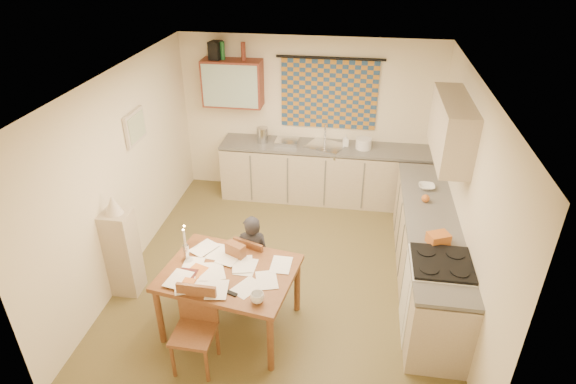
% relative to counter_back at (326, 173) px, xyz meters
% --- Properties ---
extents(floor, '(4.00, 4.50, 0.02)m').
position_rel_counter_back_xyz_m(floor, '(-0.33, -1.95, -0.46)').
color(floor, brown).
rests_on(floor, ground).
extents(ceiling, '(4.00, 4.50, 0.02)m').
position_rel_counter_back_xyz_m(ceiling, '(-0.33, -1.95, 2.06)').
color(ceiling, white).
rests_on(ceiling, floor).
extents(wall_back, '(4.00, 0.02, 2.50)m').
position_rel_counter_back_xyz_m(wall_back, '(-0.33, 0.31, 0.80)').
color(wall_back, '#F7E8C4').
rests_on(wall_back, floor).
extents(wall_front, '(4.00, 0.02, 2.50)m').
position_rel_counter_back_xyz_m(wall_front, '(-0.33, -4.21, 0.80)').
color(wall_front, '#F7E8C4').
rests_on(wall_front, floor).
extents(wall_left, '(0.02, 4.50, 2.50)m').
position_rel_counter_back_xyz_m(wall_left, '(-2.34, -1.95, 0.80)').
color(wall_left, '#F7E8C4').
rests_on(wall_left, floor).
extents(wall_right, '(0.02, 4.50, 2.50)m').
position_rel_counter_back_xyz_m(wall_right, '(1.68, -1.95, 0.80)').
color(wall_right, '#F7E8C4').
rests_on(wall_right, floor).
extents(window_blind, '(1.45, 0.03, 1.05)m').
position_rel_counter_back_xyz_m(window_blind, '(-0.03, 0.27, 1.20)').
color(window_blind, navy).
rests_on(window_blind, wall_back).
extents(curtain_rod, '(1.60, 0.04, 0.04)m').
position_rel_counter_back_xyz_m(curtain_rod, '(-0.03, 0.25, 1.75)').
color(curtain_rod, black).
rests_on(curtain_rod, wall_back).
extents(wall_cabinet, '(0.90, 0.34, 0.70)m').
position_rel_counter_back_xyz_m(wall_cabinet, '(-1.48, 0.13, 1.35)').
color(wall_cabinet, maroon).
rests_on(wall_cabinet, wall_back).
extents(wall_cabinet_glass, '(0.84, 0.02, 0.64)m').
position_rel_counter_back_xyz_m(wall_cabinet_glass, '(-1.48, -0.04, 1.35)').
color(wall_cabinet_glass, '#99B2A5').
rests_on(wall_cabinet_glass, wall_back).
extents(upper_cabinet_right, '(0.34, 1.30, 0.70)m').
position_rel_counter_back_xyz_m(upper_cabinet_right, '(1.50, -1.40, 1.40)').
color(upper_cabinet_right, tan).
rests_on(upper_cabinet_right, wall_right).
extents(framed_print, '(0.04, 0.50, 0.40)m').
position_rel_counter_back_xyz_m(framed_print, '(-2.30, -1.55, 1.25)').
color(framed_print, beige).
rests_on(framed_print, wall_left).
extents(print_canvas, '(0.01, 0.42, 0.32)m').
position_rel_counter_back_xyz_m(print_canvas, '(-2.28, -1.55, 1.25)').
color(print_canvas, silver).
rests_on(print_canvas, wall_left).
extents(counter_back, '(3.30, 0.62, 0.92)m').
position_rel_counter_back_xyz_m(counter_back, '(0.00, 0.00, 0.00)').
color(counter_back, tan).
rests_on(counter_back, floor).
extents(counter_right, '(0.62, 2.95, 0.92)m').
position_rel_counter_back_xyz_m(counter_right, '(1.37, -1.90, -0.00)').
color(counter_right, tan).
rests_on(counter_right, floor).
extents(stove, '(0.62, 0.62, 0.96)m').
position_rel_counter_back_xyz_m(stove, '(1.37, -2.76, 0.03)').
color(stove, white).
rests_on(stove, floor).
extents(sink, '(0.68, 0.62, 0.10)m').
position_rel_counter_back_xyz_m(sink, '(-0.03, 0.00, 0.43)').
color(sink, silver).
rests_on(sink, counter_back).
extents(tap, '(0.04, 0.04, 0.28)m').
position_rel_counter_back_xyz_m(tap, '(-0.06, 0.18, 0.61)').
color(tap, silver).
rests_on(tap, counter_back).
extents(dish_rack, '(0.36, 0.31, 0.06)m').
position_rel_counter_back_xyz_m(dish_rack, '(-0.63, -0.00, 0.50)').
color(dish_rack, silver).
rests_on(dish_rack, counter_back).
extents(kettle, '(0.21, 0.21, 0.24)m').
position_rel_counter_back_xyz_m(kettle, '(-1.02, -0.00, 0.59)').
color(kettle, silver).
rests_on(kettle, counter_back).
extents(mixing_bowl, '(0.24, 0.24, 0.16)m').
position_rel_counter_back_xyz_m(mixing_bowl, '(0.54, 0.00, 0.55)').
color(mixing_bowl, white).
rests_on(mixing_bowl, counter_back).
extents(soap_bottle, '(0.11, 0.11, 0.18)m').
position_rel_counter_back_xyz_m(soap_bottle, '(0.27, 0.05, 0.56)').
color(soap_bottle, white).
rests_on(soap_bottle, counter_back).
extents(bowl, '(0.22, 0.22, 0.05)m').
position_rel_counter_back_xyz_m(bowl, '(1.37, -1.16, 0.49)').
color(bowl, white).
rests_on(bowl, counter_right).
extents(orange_bag, '(0.27, 0.24, 0.12)m').
position_rel_counter_back_xyz_m(orange_bag, '(1.37, -2.38, 0.53)').
color(orange_bag, '#C06425').
rests_on(orange_bag, counter_right).
extents(fruit_orange, '(0.10, 0.10, 0.10)m').
position_rel_counter_back_xyz_m(fruit_orange, '(1.32, -1.51, 0.52)').
color(fruit_orange, '#C06425').
rests_on(fruit_orange, counter_right).
extents(speaker, '(0.19, 0.23, 0.26)m').
position_rel_counter_back_xyz_m(speaker, '(-1.71, 0.13, 1.83)').
color(speaker, black).
rests_on(speaker, wall_cabinet).
extents(bottle_green, '(0.07, 0.07, 0.26)m').
position_rel_counter_back_xyz_m(bottle_green, '(-1.61, 0.13, 1.83)').
color(bottle_green, '#195926').
rests_on(bottle_green, wall_cabinet).
extents(bottle_brown, '(0.08, 0.08, 0.26)m').
position_rel_counter_back_xyz_m(bottle_brown, '(-1.30, 0.13, 1.83)').
color(bottle_brown, maroon).
rests_on(bottle_brown, wall_cabinet).
extents(dining_table, '(1.48, 1.22, 0.75)m').
position_rel_counter_back_xyz_m(dining_table, '(-0.78, -2.97, -0.07)').
color(dining_table, brown).
rests_on(dining_table, floor).
extents(chair_far, '(0.48, 0.48, 0.83)m').
position_rel_counter_back_xyz_m(chair_far, '(-0.62, -2.40, -0.19)').
color(chair_far, brown).
rests_on(chair_far, floor).
extents(chair_near, '(0.41, 0.41, 0.88)m').
position_rel_counter_back_xyz_m(chair_near, '(-1.00, -3.56, -0.18)').
color(chair_near, brown).
rests_on(chair_near, floor).
extents(person, '(0.45, 0.35, 1.09)m').
position_rel_counter_back_xyz_m(person, '(-0.66, -2.43, 0.09)').
color(person, black).
rests_on(person, floor).
extents(shelf_stand, '(0.32, 0.30, 1.09)m').
position_rel_counter_back_xyz_m(shelf_stand, '(-2.17, -2.59, 0.09)').
color(shelf_stand, tan).
rests_on(shelf_stand, floor).
extents(lampshade, '(0.20, 0.20, 0.22)m').
position_rel_counter_back_xyz_m(lampshade, '(-2.17, -2.59, 0.75)').
color(lampshade, beige).
rests_on(lampshade, shelf_stand).
extents(letter_rack, '(0.24, 0.19, 0.16)m').
position_rel_counter_back_xyz_m(letter_rack, '(-0.77, -2.71, 0.38)').
color(letter_rack, brown).
rests_on(letter_rack, dining_table).
extents(mug, '(0.17, 0.17, 0.10)m').
position_rel_counter_back_xyz_m(mug, '(-0.39, -3.39, 0.35)').
color(mug, white).
rests_on(mug, dining_table).
extents(magazine, '(0.22, 0.28, 0.02)m').
position_rel_counter_back_xyz_m(magazine, '(-1.29, -3.15, 0.31)').
color(magazine, maroon).
rests_on(magazine, dining_table).
extents(book, '(0.33, 0.35, 0.02)m').
position_rel_counter_back_xyz_m(book, '(-1.20, -3.03, 0.31)').
color(book, '#C06425').
rests_on(book, dining_table).
extents(orange_box, '(0.13, 0.09, 0.04)m').
position_rel_counter_back_xyz_m(orange_box, '(-1.12, -3.23, 0.32)').
color(orange_box, '#C06425').
rests_on(orange_box, dining_table).
extents(eyeglasses, '(0.14, 0.09, 0.02)m').
position_rel_counter_back_xyz_m(eyeglasses, '(-0.67, -3.32, 0.31)').
color(eyeglasses, black).
rests_on(eyeglasses, dining_table).
extents(candle_holder, '(0.08, 0.08, 0.18)m').
position_rel_counter_back_xyz_m(candle_holder, '(-1.28, -2.84, 0.39)').
color(candle_holder, silver).
rests_on(candle_holder, dining_table).
extents(candle, '(0.03, 0.03, 0.22)m').
position_rel_counter_back_xyz_m(candle, '(-1.27, -2.87, 0.59)').
color(candle, white).
rests_on(candle, dining_table).
extents(candle_flame, '(0.02, 0.02, 0.02)m').
position_rel_counter_back_xyz_m(candle_flame, '(-1.27, -2.83, 0.71)').
color(candle_flame, '#FFCC66').
rests_on(candle_flame, dining_table).
extents(papers, '(1.22, 0.99, 0.02)m').
position_rel_counter_back_xyz_m(papers, '(-0.85, -2.99, 0.31)').
color(papers, white).
rests_on(papers, dining_table).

